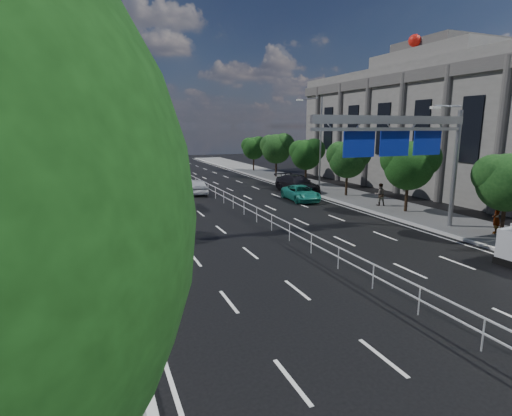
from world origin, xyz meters
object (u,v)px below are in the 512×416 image
pedestrian_a (496,218)px  near_car_silver (196,186)px  overhead_gantry (407,138)px  parked_car_dark (297,184)px  red_bus (140,169)px  near_car_dark (128,161)px  parked_car_teal (301,193)px  toilet_sign (37,308)px  white_minivan (166,197)px  pedestrian_b (380,194)px

pedestrian_a → near_car_silver: bearing=-95.2°
overhead_gantry → parked_car_dark: bearing=84.4°
red_bus → near_car_dark: bearing=85.3°
overhead_gantry → parked_car_teal: overhead_gantry is taller
near_car_dark → overhead_gantry: bearing=108.5°
near_car_dark → parked_car_dark: size_ratio=0.86×
toilet_sign → pedestrian_a: (22.56, 7.68, -1.93)m
toilet_sign → parked_car_teal: bearing=51.4°
white_minivan → parked_car_teal: 11.27m
toilet_sign → red_bus: size_ratio=0.45×
near_car_silver → pedestrian_b: pedestrian_b is taller
white_minivan → parked_car_dark: white_minivan is taller
pedestrian_a → overhead_gantry: bearing=-62.1°
white_minivan → near_car_silver: size_ratio=1.01×
overhead_gantry → red_bus: (-11.65, 28.71, -4.12)m
toilet_sign → white_minivan: toilet_sign is taller
toilet_sign → parked_car_teal: toilet_sign is taller
toilet_sign → near_car_silver: toilet_sign is taller
overhead_gantry → pedestrian_a: (4.86, -2.37, -4.59)m
toilet_sign → near_car_silver: size_ratio=1.03×
pedestrian_a → pedestrian_b: bearing=-121.7°
toilet_sign → pedestrian_b: toilet_sign is taller
toilet_sign → pedestrian_a: size_ratio=2.47×
overhead_gantry → white_minivan: overhead_gantry is taller
near_car_silver → pedestrian_b: bearing=136.7°
near_car_silver → overhead_gantry: bearing=113.8°
red_bus → pedestrian_a: red_bus is taller
toilet_sign → pedestrian_b: size_ratio=2.48×
near_car_silver → pedestrian_a: pedestrian_a is taller
parked_car_dark → pedestrian_a: 18.58m
toilet_sign → parked_car_dark: bearing=53.4°
near_car_silver → parked_car_dark: parked_car_dark is taller
near_car_silver → near_car_dark: near_car_dark is taller
pedestrian_a → toilet_sign: bearing=-17.3°
pedestrian_b → near_car_dark: bearing=-52.4°
white_minivan → pedestrian_b: pedestrian_b is taller
red_bus → parked_car_dark: bearing=-47.7°
overhead_gantry → red_bus: overhead_gantry is taller
near_car_silver → pedestrian_a: (12.60, -20.98, 0.30)m
toilet_sign → near_car_dark: size_ratio=0.90×
near_car_dark → parked_car_teal: near_car_dark is taller
white_minivan → near_car_dark: white_minivan is taller
white_minivan → near_car_silver: white_minivan is taller
white_minivan → pedestrian_b: (15.59, -5.98, 0.11)m
toilet_sign → overhead_gantry: bearing=29.6°
toilet_sign → near_car_dark: toilet_sign is taller
red_bus → parked_car_teal: bearing=-59.6°
pedestrian_a → pedestrian_b: pedestrian_a is taller
pedestrian_b → toilet_sign: bearing=55.9°
toilet_sign → near_car_silver: 30.42m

